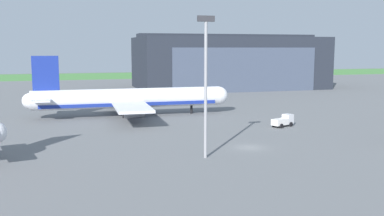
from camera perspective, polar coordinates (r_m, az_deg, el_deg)
ground_plane at (r=68.71m, az=7.54°, el=-5.19°), size 440.00×440.00×0.00m
grass_field_strip at (r=248.49m, az=-9.67°, el=4.24°), size 440.00×56.00×0.08m
maintenance_hangar at (r=170.58m, az=4.78°, el=6.02°), size 70.56×37.08×20.78m
airliner_far_right at (r=99.59m, az=-8.18°, el=1.21°), size 46.69×38.61×13.84m
stair_truck at (r=87.69m, az=11.95°, el=-1.66°), size 5.24×3.62×2.35m
apron_light_mast at (r=60.15m, az=1.82°, el=4.19°), size 2.40×0.50×19.88m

